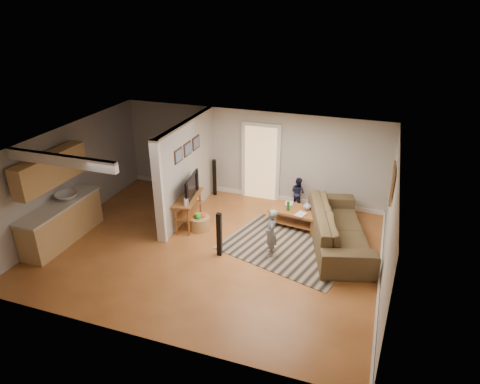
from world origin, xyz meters
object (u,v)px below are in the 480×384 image
at_px(toy_basket, 200,222).
at_px(child, 270,255).
at_px(sofa, 337,244).
at_px(speaker_right, 215,177).
at_px(coffee_table, 296,213).
at_px(speaker_left, 219,235).
at_px(toddler, 297,207).
at_px(tv_console, 188,200).

distance_m(toy_basket, child, 2.05).
xyz_separation_m(sofa, speaker_right, (-3.73, 1.57, 0.54)).
bearing_deg(sofa, speaker_right, 51.32).
xyz_separation_m(coffee_table, toy_basket, (-2.22, -0.93, -0.18)).
relative_size(speaker_left, toy_basket, 2.04).
distance_m(speaker_right, child, 3.50).
relative_size(speaker_left, toddler, 1.21).
distance_m(speaker_right, toy_basket, 2.06).
height_order(coffee_table, child, coffee_table).
bearing_deg(child, sofa, 109.81).
bearing_deg(speaker_right, sofa, -41.12).
relative_size(coffee_table, child, 1.15).
bearing_deg(toddler, coffee_table, 129.74).
xyz_separation_m(tv_console, toddler, (2.37, 1.86, -0.70)).
xyz_separation_m(coffee_table, toddler, (-0.19, 1.06, -0.37)).
height_order(speaker_right, child, speaker_right).
height_order(sofa, tv_console, tv_console).
distance_m(speaker_left, child, 1.25).
bearing_deg(tv_console, sofa, -3.94).
bearing_deg(toy_basket, speaker_right, 101.37).
distance_m(tv_console, toy_basket, 0.63).
relative_size(speaker_left, speaker_right, 0.97).
distance_m(tv_console, toddler, 3.09).
bearing_deg(speaker_right, speaker_left, -84.35).
relative_size(child, toddler, 1.30).
bearing_deg(coffee_table, sofa, -24.73).
bearing_deg(sofa, coffee_table, 49.41).
distance_m(sofa, tv_console, 3.75).
bearing_deg(toddler, toy_basket, 73.98).
distance_m(speaker_left, toddler, 3.16).
relative_size(sofa, child, 2.66).
xyz_separation_m(coffee_table, speaker_right, (-2.62, 1.06, 0.17)).
bearing_deg(speaker_left, coffee_table, 50.73).
height_order(sofa, toy_basket, toy_basket).
bearing_deg(speaker_right, toddler, -18.30).
height_order(coffee_table, toddler, coffee_table).
relative_size(coffee_table, toddler, 1.49).
xyz_separation_m(child, toddler, (0.07, 2.53, 0.00)).
bearing_deg(sofa, child, 109.16).
bearing_deg(speaker_right, tv_console, -106.32).
bearing_deg(toy_basket, coffee_table, 22.72).
xyz_separation_m(tv_console, speaker_left, (1.22, -1.04, -0.18)).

